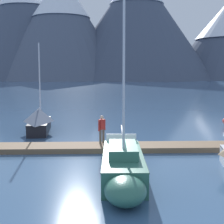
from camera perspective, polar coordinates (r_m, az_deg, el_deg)
The scene contains 9 objects.
ground_plane at distance 15.68m, azimuth 1.02°, elevation -9.98°, with size 700.00×700.00×0.00m, color #38567A.
mountain_central_massif at distance 205.03m, azimuth -14.35°, elevation 14.88°, with size 84.41×84.41×64.72m.
mountain_shoulder_ridge at distance 187.33m, azimuth -8.75°, elevation 14.61°, with size 72.88×72.88×56.85m.
mountain_east_summit at distance 192.45m, azimuth 4.25°, elevation 15.23°, with size 86.89×86.89×62.65m.
mountain_rear_spur at distance 224.32m, azimuth 7.78°, elevation 11.97°, with size 71.21×71.21×46.67m.
dock at distance 19.50m, azimuth 0.27°, elevation -6.14°, with size 25.73×2.26×0.30m.
sailboat_second_berth at distance 25.81m, azimuth -12.38°, elevation -1.42°, with size 1.91×6.38×6.76m.
sailboat_mid_dock_port at distance 14.03m, azimuth 1.94°, elevation -9.41°, with size 2.02×6.98×8.67m.
person_on_dock at distance 19.68m, azimuth -1.76°, elevation -2.70°, with size 0.44×0.45×1.69m.
Camera 1 is at (-0.97, -14.96, 4.58)m, focal length 52.88 mm.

